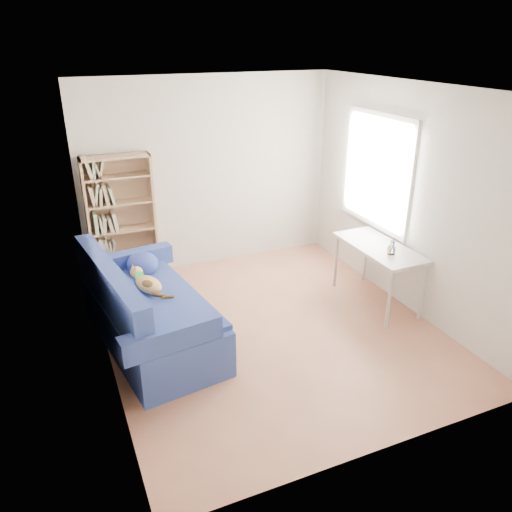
% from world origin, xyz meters
% --- Properties ---
extents(ground, '(4.00, 4.00, 0.00)m').
position_xyz_m(ground, '(0.00, 0.00, 0.00)').
color(ground, '#A9664C').
rests_on(ground, ground).
extents(room_shell, '(3.54, 4.04, 2.62)m').
position_xyz_m(room_shell, '(0.10, 0.03, 1.64)').
color(room_shell, silver).
rests_on(room_shell, ground).
extents(sofa, '(1.21, 2.11, 0.98)m').
position_xyz_m(sofa, '(-1.31, 0.26, 0.37)').
color(sofa, navy).
rests_on(sofa, ground).
extents(bookshelf, '(0.85, 0.26, 1.70)m').
position_xyz_m(bookshelf, '(-1.25, 1.85, 0.79)').
color(bookshelf, tan).
rests_on(bookshelf, ground).
extents(desk, '(0.56, 1.22, 0.75)m').
position_xyz_m(desk, '(1.45, 0.05, 0.68)').
color(desk, silver).
rests_on(desk, ground).
extents(pen_cup, '(0.09, 0.09, 0.17)m').
position_xyz_m(pen_cup, '(1.43, -0.20, 0.81)').
color(pen_cup, white).
rests_on(pen_cup, desk).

